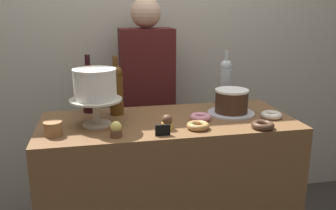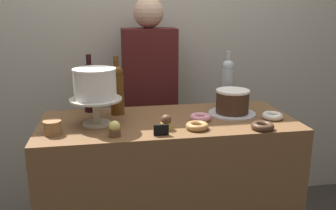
{
  "view_description": "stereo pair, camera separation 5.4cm",
  "coord_description": "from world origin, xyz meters",
  "px_view_note": "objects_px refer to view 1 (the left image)",
  "views": [
    {
      "loc": [
        -0.37,
        -1.78,
        1.53
      ],
      "look_at": [
        0.0,
        0.0,
        1.04
      ],
      "focal_mm": 38.51,
      "sensor_mm": 36.0,
      "label": 1
    },
    {
      "loc": [
        -0.32,
        -1.79,
        1.53
      ],
      "look_at": [
        0.0,
        0.0,
        1.04
      ],
      "focal_mm": 38.51,
      "sensor_mm": 36.0,
      "label": 2
    }
  ],
  "objects_px": {
    "cake_stand_pedestal": "(96,107)",
    "wine_bottle_amber": "(116,89)",
    "wine_bottle_dark_red": "(89,87)",
    "cupcake_lemon": "(116,130)",
    "donut_maple": "(198,126)",
    "wine_bottle_clear": "(226,81)",
    "white_layer_cake": "(95,84)",
    "cookie_stack": "(53,129)",
    "donut_sugar": "(271,115)",
    "donut_pink": "(200,117)",
    "chocolate_round_cake": "(232,101)",
    "barista_figure": "(147,110)",
    "price_sign_chalkboard": "(163,130)",
    "cupcake_chocolate": "(167,122)",
    "donut_chocolate": "(263,125)"
  },
  "relations": [
    {
      "from": "donut_sugar",
      "to": "price_sign_chalkboard",
      "type": "distance_m",
      "value": 0.64
    },
    {
      "from": "white_layer_cake",
      "to": "cupcake_chocolate",
      "type": "xyz_separation_m",
      "value": [
        0.33,
        -0.13,
        -0.18
      ]
    },
    {
      "from": "chocolate_round_cake",
      "to": "cupcake_chocolate",
      "type": "bearing_deg",
      "value": -155.25
    },
    {
      "from": "barista_figure",
      "to": "donut_maple",
      "type": "bearing_deg",
      "value": -80.77
    },
    {
      "from": "donut_chocolate",
      "to": "cupcake_chocolate",
      "type": "bearing_deg",
      "value": 169.72
    },
    {
      "from": "price_sign_chalkboard",
      "to": "donut_sugar",
      "type": "bearing_deg",
      "value": 13.7
    },
    {
      "from": "white_layer_cake",
      "to": "wine_bottle_dark_red",
      "type": "height_order",
      "value": "wine_bottle_dark_red"
    },
    {
      "from": "wine_bottle_clear",
      "to": "donut_maple",
      "type": "xyz_separation_m",
      "value": [
        -0.29,
        -0.42,
        -0.13
      ]
    },
    {
      "from": "donut_maple",
      "to": "wine_bottle_clear",
      "type": "bearing_deg",
      "value": 54.94
    },
    {
      "from": "cupcake_chocolate",
      "to": "wine_bottle_clear",
      "type": "bearing_deg",
      "value": 41.59
    },
    {
      "from": "chocolate_round_cake",
      "to": "price_sign_chalkboard",
      "type": "bearing_deg",
      "value": -148.54
    },
    {
      "from": "wine_bottle_dark_red",
      "to": "wine_bottle_clear",
      "type": "bearing_deg",
      "value": 0.18
    },
    {
      "from": "wine_bottle_dark_red",
      "to": "donut_chocolate",
      "type": "xyz_separation_m",
      "value": [
        0.83,
        -0.47,
        -0.13
      ]
    },
    {
      "from": "white_layer_cake",
      "to": "chocolate_round_cake",
      "type": "relative_size",
      "value": 1.16
    },
    {
      "from": "cake_stand_pedestal",
      "to": "wine_bottle_amber",
      "type": "xyz_separation_m",
      "value": [
        0.11,
        0.17,
        0.05
      ]
    },
    {
      "from": "cupcake_chocolate",
      "to": "donut_sugar",
      "type": "relative_size",
      "value": 0.66
    },
    {
      "from": "wine_bottle_clear",
      "to": "donut_maple",
      "type": "relative_size",
      "value": 2.91
    },
    {
      "from": "wine_bottle_dark_red",
      "to": "price_sign_chalkboard",
      "type": "distance_m",
      "value": 0.59
    },
    {
      "from": "wine_bottle_clear",
      "to": "donut_sugar",
      "type": "relative_size",
      "value": 2.91
    },
    {
      "from": "donut_sugar",
      "to": "barista_figure",
      "type": "bearing_deg",
      "value": 128.75
    },
    {
      "from": "cake_stand_pedestal",
      "to": "chocolate_round_cake",
      "type": "xyz_separation_m",
      "value": [
        0.73,
        0.05,
        -0.02
      ]
    },
    {
      "from": "white_layer_cake",
      "to": "donut_chocolate",
      "type": "relative_size",
      "value": 1.89
    },
    {
      "from": "cake_stand_pedestal",
      "to": "wine_bottle_clear",
      "type": "height_order",
      "value": "wine_bottle_clear"
    },
    {
      "from": "cupcake_lemon",
      "to": "wine_bottle_dark_red",
      "type": "bearing_deg",
      "value": 104.59
    },
    {
      "from": "white_layer_cake",
      "to": "cookie_stack",
      "type": "height_order",
      "value": "white_layer_cake"
    },
    {
      "from": "donut_pink",
      "to": "cookie_stack",
      "type": "height_order",
      "value": "cookie_stack"
    },
    {
      "from": "donut_maple",
      "to": "donut_chocolate",
      "type": "height_order",
      "value": "same"
    },
    {
      "from": "chocolate_round_cake",
      "to": "cake_stand_pedestal",
      "type": "bearing_deg",
      "value": -175.91
    },
    {
      "from": "white_layer_cake",
      "to": "wine_bottle_amber",
      "type": "distance_m",
      "value": 0.22
    },
    {
      "from": "wine_bottle_amber",
      "to": "donut_pink",
      "type": "bearing_deg",
      "value": -24.94
    },
    {
      "from": "wine_bottle_clear",
      "to": "cookie_stack",
      "type": "bearing_deg",
      "value": -159.09
    },
    {
      "from": "white_layer_cake",
      "to": "cake_stand_pedestal",
      "type": "bearing_deg",
      "value": 180.0
    },
    {
      "from": "donut_maple",
      "to": "barista_figure",
      "type": "height_order",
      "value": "barista_figure"
    },
    {
      "from": "wine_bottle_clear",
      "to": "cupcake_lemon",
      "type": "xyz_separation_m",
      "value": [
        -0.69,
        -0.45,
        -0.11
      ]
    },
    {
      "from": "wine_bottle_dark_red",
      "to": "donut_sugar",
      "type": "bearing_deg",
      "value": -18.7
    },
    {
      "from": "cupcake_chocolate",
      "to": "donut_sugar",
      "type": "distance_m",
      "value": 0.59
    },
    {
      "from": "wine_bottle_dark_red",
      "to": "cupcake_lemon",
      "type": "distance_m",
      "value": 0.47
    },
    {
      "from": "donut_sugar",
      "to": "donut_maple",
      "type": "bearing_deg",
      "value": -167.76
    },
    {
      "from": "wine_bottle_dark_red",
      "to": "wine_bottle_clear",
      "type": "relative_size",
      "value": 1.0
    },
    {
      "from": "donut_pink",
      "to": "price_sign_chalkboard",
      "type": "height_order",
      "value": "price_sign_chalkboard"
    },
    {
      "from": "white_layer_cake",
      "to": "price_sign_chalkboard",
      "type": "distance_m",
      "value": 0.41
    },
    {
      "from": "donut_chocolate",
      "to": "donut_pink",
      "type": "bearing_deg",
      "value": 143.46
    },
    {
      "from": "cupcake_lemon",
      "to": "price_sign_chalkboard",
      "type": "relative_size",
      "value": 1.06
    },
    {
      "from": "cake_stand_pedestal",
      "to": "wine_bottle_dark_red",
      "type": "height_order",
      "value": "wine_bottle_dark_red"
    },
    {
      "from": "white_layer_cake",
      "to": "donut_maple",
      "type": "distance_m",
      "value": 0.54
    },
    {
      "from": "price_sign_chalkboard",
      "to": "wine_bottle_clear",
      "type": "bearing_deg",
      "value": 44.75
    },
    {
      "from": "barista_figure",
      "to": "wine_bottle_amber",
      "type": "bearing_deg",
      "value": -116.94
    },
    {
      "from": "price_sign_chalkboard",
      "to": "donut_maple",
      "type": "bearing_deg",
      "value": 17.05
    },
    {
      "from": "cake_stand_pedestal",
      "to": "wine_bottle_amber",
      "type": "relative_size",
      "value": 0.8
    },
    {
      "from": "donut_pink",
      "to": "donut_sugar",
      "type": "distance_m",
      "value": 0.39
    }
  ]
}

